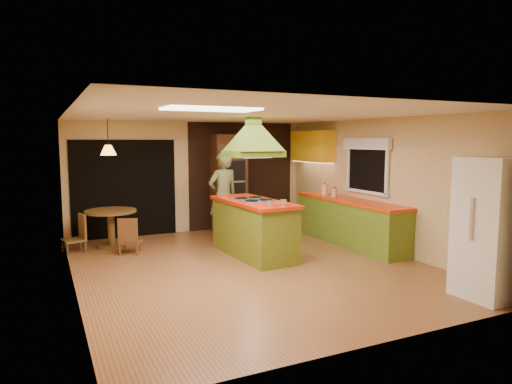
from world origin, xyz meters
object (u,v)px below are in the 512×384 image
man (223,197)px  refrigerator (493,228)px  canister_large (325,190)px  kitchen_island (253,228)px  wall_oven (229,183)px  dining_table (111,221)px

man → refrigerator: size_ratio=0.99×
refrigerator → canister_large: (0.15, 4.16, 0.09)m
kitchen_island → refrigerator: size_ratio=1.11×
refrigerator → wall_oven: 5.89m
refrigerator → dining_table: refrigerator is taller
wall_oven → canister_large: (1.61, -1.54, -0.08)m
dining_table → canister_large: 4.46m
man → refrigerator: (1.98, -4.72, 0.01)m
wall_oven → canister_large: size_ratio=9.88×
man → wall_oven: bearing=-129.3°
refrigerator → canister_large: bearing=87.7°
kitchen_island → man: man is taller
man → wall_oven: 1.12m
refrigerator → wall_oven: (-1.46, 5.71, 0.17)m
kitchen_island → dining_table: kitchen_island is taller
kitchen_island → refrigerator: (1.93, -3.35, 0.42)m
wall_oven → dining_table: 2.83m
man → canister_large: man is taller
man → wall_oven: size_ratio=0.84×
dining_table → canister_large: size_ratio=4.38×
kitchen_island → refrigerator: refrigerator is taller
refrigerator → canister_large: 4.17m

